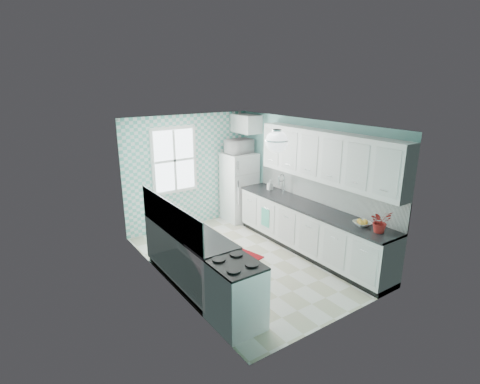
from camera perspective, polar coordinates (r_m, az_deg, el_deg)
floor at (r=7.06m, az=0.83°, el=-10.39°), size 3.00×4.40×0.02m
ceiling at (r=6.31m, az=0.93°, el=10.37°), size 3.00×4.40×0.02m
wall_back at (r=8.41m, az=-7.88°, el=3.15°), size 3.00×0.02×2.50m
wall_front at (r=5.06m, az=15.62°, el=-6.81°), size 3.00×0.02×2.50m
wall_left at (r=5.88m, az=-11.23°, el=-3.10°), size 0.02×4.40×2.50m
wall_right at (r=7.52m, az=10.30°, el=1.38°), size 0.02×4.40×2.50m
accent_wall at (r=8.39m, az=-7.81°, el=3.13°), size 3.00×0.01×2.50m
window at (r=8.16m, az=-10.00°, el=4.78°), size 1.04×0.05×1.44m
backsplash_right at (r=7.25m, az=12.36°, el=0.23°), size 0.02×3.60×0.51m
backsplash_left at (r=5.84m, az=-10.71°, el=-3.78°), size 0.02×2.15×0.51m
upper_cabinets_right at (r=6.84m, az=13.06°, el=5.28°), size 0.33×3.20×0.90m
upper_cabinet_fridge at (r=8.57m, az=0.92°, el=10.37°), size 0.40×0.74×0.40m
ceiling_light at (r=5.71m, az=5.61°, el=7.70°), size 0.34×0.34×0.35m
base_cabinets_right at (r=7.30m, az=10.43°, el=-5.75°), size 0.60×3.60×0.90m
countertop_right at (r=7.13m, az=10.55°, el=-2.29°), size 0.63×3.60×0.04m
base_cabinets_left at (r=6.25m, az=-7.89°, el=-9.67°), size 0.60×2.15×0.90m
countertop_left at (r=6.06m, az=-7.95°, el=-5.66°), size 0.63×2.15×0.04m
fridge at (r=8.75m, az=-0.11°, el=0.80°), size 0.70×0.69×1.60m
stove at (r=5.19m, az=-0.74°, el=-15.13°), size 0.61×0.76×0.91m
sink at (r=7.78m, az=5.84°, el=-0.31°), size 0.43×0.36×0.53m
rug at (r=7.21m, az=-0.67°, el=-9.63°), size 0.82×1.02×0.01m
dish_towel at (r=7.75m, az=3.89°, el=-3.90°), size 0.06×0.26×0.39m
fruit_bowl at (r=6.40m, az=18.12°, el=-4.60°), size 0.34×0.34×0.07m
potted_plant at (r=6.18m, az=20.60°, el=-4.23°), size 0.38×0.35×0.35m
soap_bottle at (r=8.02m, az=4.59°, el=1.10°), size 0.11×0.11×0.22m
microwave at (r=8.53m, az=-0.11°, el=6.99°), size 0.58×0.40×0.32m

